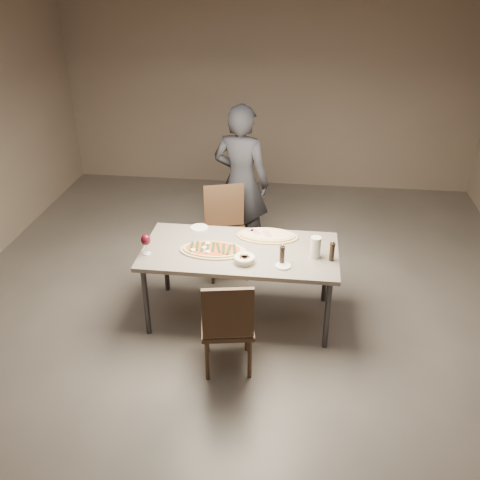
# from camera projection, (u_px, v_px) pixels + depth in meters

# --- Properties ---
(room) EXTENTS (7.00, 7.00, 7.00)m
(room) POSITION_uv_depth(u_px,v_px,m) (240.00, 184.00, 4.62)
(room) COLOR #605953
(room) RESTS_ON ground
(dining_table) EXTENTS (1.80, 0.90, 0.75)m
(dining_table) POSITION_uv_depth(u_px,v_px,m) (240.00, 255.00, 4.95)
(dining_table) COLOR slate
(dining_table) RESTS_ON ground
(zucchini_pizza) EXTENTS (0.62, 0.34, 0.05)m
(zucchini_pizza) POSITION_uv_depth(u_px,v_px,m) (213.00, 250.00, 4.89)
(zucchini_pizza) COLOR tan
(zucchini_pizza) RESTS_ON dining_table
(ham_pizza) EXTENTS (0.59, 0.33, 0.04)m
(ham_pizza) POSITION_uv_depth(u_px,v_px,m) (267.00, 235.00, 5.14)
(ham_pizza) COLOR tan
(ham_pizza) RESTS_ON dining_table
(bread_basket) EXTENTS (0.19, 0.19, 0.07)m
(bread_basket) POSITION_uv_depth(u_px,v_px,m) (244.00, 259.00, 4.69)
(bread_basket) COLOR beige
(bread_basket) RESTS_ON dining_table
(oil_dish) EXTENTS (0.14, 0.14, 0.02)m
(oil_dish) POSITION_uv_depth(u_px,v_px,m) (283.00, 266.00, 4.65)
(oil_dish) COLOR white
(oil_dish) RESTS_ON dining_table
(pepper_mill_left) EXTENTS (0.05, 0.05, 0.19)m
(pepper_mill_left) POSITION_uv_depth(u_px,v_px,m) (282.00, 255.00, 4.65)
(pepper_mill_left) COLOR black
(pepper_mill_left) RESTS_ON dining_table
(pepper_mill_right) EXTENTS (0.05, 0.05, 0.19)m
(pepper_mill_right) POSITION_uv_depth(u_px,v_px,m) (332.00, 251.00, 4.71)
(pepper_mill_right) COLOR black
(pepper_mill_right) RESTS_ON dining_table
(carafe) EXTENTS (0.10, 0.10, 0.20)m
(carafe) POSITION_uv_depth(u_px,v_px,m) (315.00, 247.00, 4.75)
(carafe) COLOR silver
(carafe) RESTS_ON dining_table
(wine_glass) EXTENTS (0.09, 0.09, 0.20)m
(wine_glass) POSITION_uv_depth(u_px,v_px,m) (146.00, 240.00, 4.79)
(wine_glass) COLOR silver
(wine_glass) RESTS_ON dining_table
(side_plate) EXTENTS (0.18, 0.18, 0.01)m
(side_plate) POSITION_uv_depth(u_px,v_px,m) (199.00, 228.00, 5.30)
(side_plate) COLOR white
(side_plate) RESTS_ON dining_table
(chair_near) EXTENTS (0.50, 0.50, 0.91)m
(chair_near) POSITION_uv_depth(u_px,v_px,m) (228.00, 322.00, 4.35)
(chair_near) COLOR #3C2819
(chair_near) RESTS_ON ground
(chair_far) EXTENTS (0.58, 0.58, 0.97)m
(chair_far) POSITION_uv_depth(u_px,v_px,m) (226.00, 226.00, 5.81)
(chair_far) COLOR #3C2819
(chair_far) RESTS_ON ground
(diner) EXTENTS (0.74, 0.58, 1.78)m
(diner) POSITION_uv_depth(u_px,v_px,m) (241.00, 182.00, 5.99)
(diner) COLOR black
(diner) RESTS_ON ground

